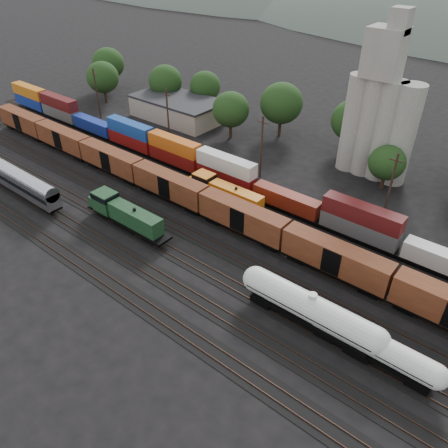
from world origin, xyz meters
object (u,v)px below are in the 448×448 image
Objects in this scene: green_locomotive at (123,213)px; orange_locomotive at (223,192)px; passenger_coach at (18,180)px; grain_silo at (379,117)px; tank_car_a at (311,309)px.

green_locomotive is 1.01× the size of orange_locomotive.
passenger_coach is (-21.60, -5.00, 0.47)m from green_locomotive.
orange_locomotive is 31.11m from grain_silo.
green_locomotive is 22.18m from passenger_coach.
passenger_coach is at bearing -166.97° from green_locomotive.
passenger_coach is at bearing -133.70° from grain_silo.
tank_car_a is at bearing -75.29° from grain_silo.
passenger_coach reaches higher than orange_locomotive.
tank_car_a reaches higher than orange_locomotive.
tank_car_a is 54.95m from passenger_coach.
green_locomotive reaches higher than orange_locomotive.
grain_silo is at bearing 104.71° from tank_car_a.
passenger_coach is 64.16m from grain_silo.
green_locomotive is 0.78× the size of passenger_coach.
passenger_coach is at bearing -174.78° from tank_car_a.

